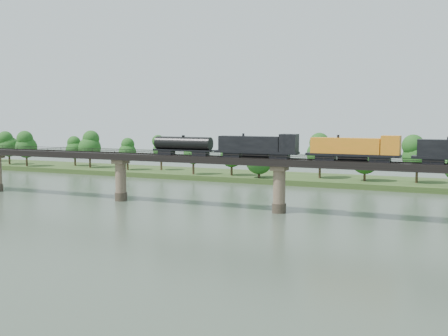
% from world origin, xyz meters
% --- Properties ---
extents(ground, '(400.00, 400.00, 0.00)m').
position_xyz_m(ground, '(0.00, 0.00, 0.00)').
color(ground, '#344234').
rests_on(ground, ground).
extents(far_bank, '(300.00, 24.00, 1.60)m').
position_xyz_m(far_bank, '(0.00, 85.00, 0.80)').
color(far_bank, '#2C451B').
rests_on(far_bank, ground).
extents(bridge, '(236.00, 30.00, 11.50)m').
position_xyz_m(bridge, '(0.00, 30.00, 5.46)').
color(bridge, '#473A2D').
rests_on(bridge, ground).
extents(bridge_superstructure, '(220.00, 4.90, 0.75)m').
position_xyz_m(bridge_superstructure, '(0.00, 30.00, 11.79)').
color(bridge_superstructure, black).
rests_on(bridge_superstructure, bridge).
extents(far_treeline, '(289.06, 17.54, 13.60)m').
position_xyz_m(far_treeline, '(-8.21, 80.52, 8.83)').
color(far_treeline, '#382619').
rests_on(far_treeline, far_bank).
extents(freight_train, '(75.21, 2.93, 5.18)m').
position_xyz_m(freight_train, '(8.56, 30.00, 13.97)').
color(freight_train, black).
rests_on(freight_train, bridge).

